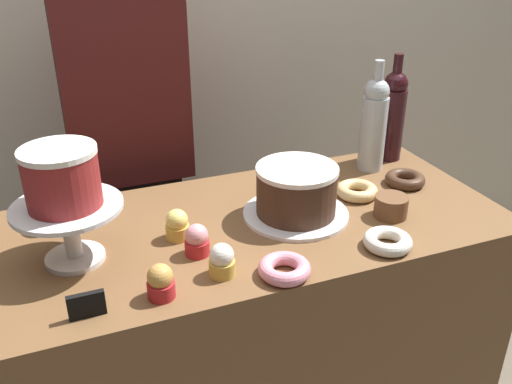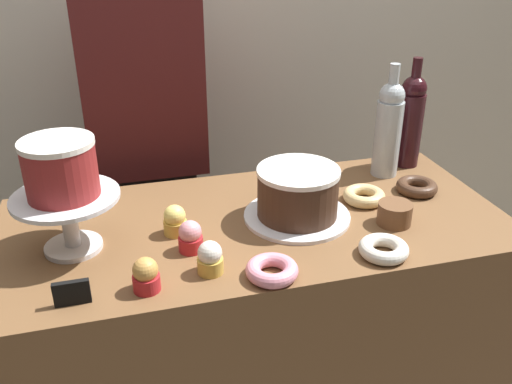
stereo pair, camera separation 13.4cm
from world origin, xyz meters
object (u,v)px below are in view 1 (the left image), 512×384
Objects in this scene: wine_bottle_dark_red at (392,114)px; donut_chocolate at (405,179)px; wine_bottle_clear at (374,123)px; barista_figure at (133,174)px; cupcake_lemon at (177,225)px; donut_sugar at (387,241)px; coffee_cup_ceramic at (60,209)px; cupcake_caramel at (161,282)px; cake_stand_pedestal at (69,223)px; donut_pink at (284,269)px; cupcake_vanilla at (222,261)px; cupcake_strawberry at (197,240)px; donut_glazed at (357,191)px; chocolate_round_cake at (296,190)px; white_layer_cake at (62,177)px; cookie_stack at (391,206)px; price_sign_chalkboard at (87,305)px.

wine_bottle_dark_red is 2.91× the size of donut_chocolate.
wine_bottle_clear is 0.20× the size of barista_figure.
cupcake_lemon is 0.66× the size of donut_sugar.
wine_bottle_dark_red is 0.99m from coffee_cup_ceramic.
cupcake_caramel is at bearing -112.64° from cupcake_lemon.
wine_bottle_dark_red is at bearing 13.79° from cake_stand_pedestal.
donut_chocolate is 0.07× the size of barista_figure.
cupcake_caramel is at bearing 174.91° from donut_pink.
donut_pink is (0.17, -0.23, -0.02)m from cupcake_lemon.
donut_chocolate is (-0.06, -0.18, -0.13)m from wine_bottle_dark_red.
cupcake_vanilla is 1.00× the size of cupcake_caramel.
cupcake_strawberry is at bearing 105.08° from cupcake_vanilla.
cupcake_vanilla is (0.05, -0.18, 0.00)m from cupcake_lemon.
wine_bottle_dark_red is 2.91× the size of donut_glazed.
chocolate_round_cake is 2.74× the size of cupcake_vanilla.
barista_figure is (-0.04, 0.63, -0.10)m from cupcake_strawberry.
barista_figure reaches higher than cupcake_strawberry.
coffee_cup_ceramic is at bearing 94.74° from white_layer_cake.
white_layer_cake is (0.00, 0.00, 0.11)m from cake_stand_pedestal.
donut_sugar is at bearing -105.70° from donut_glazed.
donut_chocolate is at bearing 11.46° from cupcake_strawberry.
barista_figure is at bearing 68.34° from cake_stand_pedestal.
cupcake_lemon is 0.67m from donut_chocolate.
wine_bottle_clear is 4.38× the size of cupcake_lemon.
chocolate_round_cake is 1.82× the size of donut_sugar.
cookie_stack is 0.99× the size of coffee_cup_ceramic.
donut_sugar is at bearing -17.43° from white_layer_cake.
donut_pink is at bearing -28.91° from cake_stand_pedestal.
wine_bottle_clear is 3.87× the size of cookie_stack.
price_sign_chalkboard is (-0.90, -0.26, 0.01)m from donut_chocolate.
cookie_stack is at bearing -122.76° from wine_bottle_dark_red.
wine_bottle_clear reaches higher than donut_chocolate.
cupcake_lemon is at bearing 1.74° from white_layer_cake.
cake_stand_pedestal is at bearing 180.00° from white_layer_cake.
coffee_cup_ceramic reaches higher than cookie_stack.
wine_bottle_dark_red is (0.10, 0.05, 0.00)m from wine_bottle_clear.
white_layer_cake reaches higher than coffee_cup_ceramic.
price_sign_chalkboard is at bearing -172.70° from cupcake_vanilla.
wine_bottle_dark_red is 0.74m from donut_pink.
white_layer_cake reaches higher than cupcake_strawberry.
white_layer_cake reaches higher than price_sign_chalkboard.
cake_stand_pedestal is 0.72× the size of wine_bottle_dark_red.
white_layer_cake is 0.30m from cupcake_caramel.
price_sign_chalkboard reaches higher than donut_pink.
donut_sugar is 0.89m from barista_figure.
white_layer_cake is at bearing -166.21° from wine_bottle_dark_red.
coffee_cup_ceramic is (-0.30, 0.35, 0.01)m from cupcake_vanilla.
cupcake_vanilla is at bearing -145.30° from chocolate_round_cake.
cupcake_caramel is 0.66× the size of donut_chocolate.
coffee_cup_ceramic reaches higher than cupcake_strawberry.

